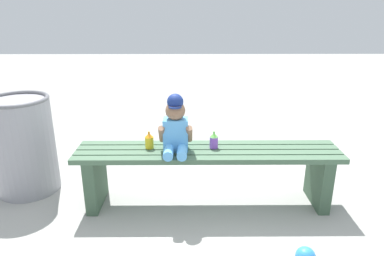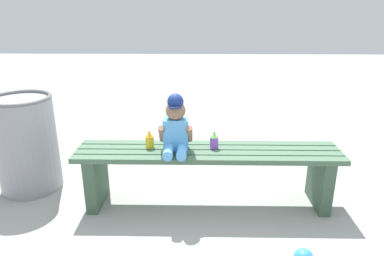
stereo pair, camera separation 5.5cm
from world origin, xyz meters
name	(u,v)px [view 1 (the left image)]	position (x,y,z in m)	size (l,w,h in m)	color
ground_plane	(207,202)	(0.00, 0.00, 0.00)	(16.00, 16.00, 0.00)	#999993
park_bench	(208,166)	(0.00, 0.00, 0.30)	(1.86, 0.35, 0.43)	#47664C
child_figure	(176,127)	(-0.23, -0.02, 0.61)	(0.23, 0.27, 0.40)	#59A5E5
sippy_cup_left	(149,140)	(-0.42, 0.03, 0.49)	(0.06, 0.06, 0.12)	yellow
sippy_cup_right	(214,140)	(0.04, 0.03, 0.49)	(0.06, 0.06, 0.12)	#8C4CCC
trash_bin	(23,145)	(-1.40, 0.22, 0.38)	(0.47, 0.47, 0.75)	gray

